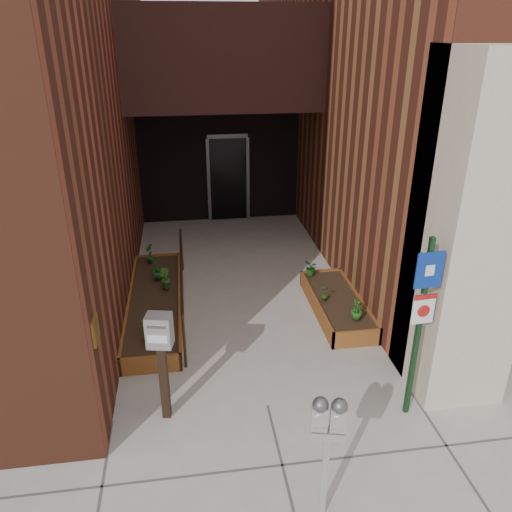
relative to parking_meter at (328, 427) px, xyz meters
name	(u,v)px	position (x,y,z in m)	size (l,w,h in m)	color
ground	(268,406)	(-0.29, 1.65, -1.14)	(80.00, 80.00, 0.00)	#9E9991
architecture	(208,7)	(-0.47, 8.55, 3.84)	(20.00, 14.60, 10.00)	brown
planter_left	(155,304)	(-1.84, 4.35, -1.01)	(0.90, 3.60, 0.30)	brown
planter_right	(337,305)	(1.31, 3.85, -1.01)	(0.80, 2.20, 0.30)	brown
handrail	(182,272)	(-1.34, 4.30, -0.39)	(0.04, 3.34, 0.90)	black
parking_meter	(328,427)	(0.00, 0.00, 0.00)	(0.34, 0.19, 1.47)	#B8B8BB
sign_post	(422,312)	(1.47, 1.27, 0.37)	(0.34, 0.09, 2.46)	black
payment_dropbox	(161,345)	(-1.60, 1.66, -0.06)	(0.34, 0.28, 1.50)	black
shrub_left_a	(151,329)	(-1.83, 3.02, -0.67)	(0.31, 0.31, 0.34)	#1D631C
shrub_left_b	(165,279)	(-1.65, 4.63, -0.66)	(0.20, 0.20, 0.37)	#275A19
shrub_left_c	(158,269)	(-1.79, 5.03, -0.66)	(0.21, 0.21, 0.37)	#1A5C1F
shrub_left_d	(150,253)	(-1.97, 5.79, -0.65)	(0.20, 0.20, 0.39)	#1A5C20
shrub_right_a	(357,309)	(1.41, 3.12, -0.67)	(0.19, 0.19, 0.33)	#225B1A
shrub_right_b	(325,292)	(1.06, 3.78, -0.69)	(0.16, 0.16, 0.30)	#205217
shrub_right_c	(311,268)	(1.06, 4.75, -0.69)	(0.26, 0.26, 0.29)	#1A4F16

